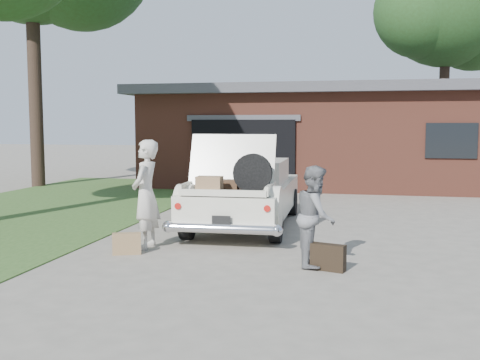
# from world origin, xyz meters

# --- Properties ---
(ground) EXTENTS (90.00, 90.00, 0.00)m
(ground) POSITION_xyz_m (0.00, 0.00, 0.00)
(ground) COLOR gray
(ground) RESTS_ON ground
(grass_strip) EXTENTS (6.00, 16.00, 0.02)m
(grass_strip) POSITION_xyz_m (-5.50, 3.00, 0.01)
(grass_strip) COLOR #2D4C1E
(grass_strip) RESTS_ON ground
(house) EXTENTS (12.80, 7.80, 3.30)m
(house) POSITION_xyz_m (0.98, 11.47, 1.67)
(house) COLOR brown
(house) RESTS_ON ground
(tree_right) EXTENTS (6.63, 5.77, 10.36)m
(tree_right) POSITION_xyz_m (5.67, 17.88, 7.15)
(tree_right) COLOR #38281E
(tree_right) RESTS_ON ground
(sedan) EXTENTS (1.95, 4.70, 1.87)m
(sedan) POSITION_xyz_m (-0.24, 2.25, 0.69)
(sedan) COLOR silver
(sedan) RESTS_ON ground
(woman_left) EXTENTS (0.45, 0.67, 1.80)m
(woman_left) POSITION_xyz_m (-1.44, -0.10, 0.90)
(woman_left) COLOR beige
(woman_left) RESTS_ON ground
(woman_right) EXTENTS (0.59, 0.74, 1.46)m
(woman_right) POSITION_xyz_m (1.39, -0.69, 0.73)
(woman_right) COLOR slate
(woman_right) RESTS_ON ground
(suitcase_left) EXTENTS (0.46, 0.30, 0.34)m
(suitcase_left) POSITION_xyz_m (-1.57, -0.59, 0.17)
(suitcase_left) COLOR #9C794F
(suitcase_left) RESTS_ON ground
(suitcase_right) EXTENTS (0.51, 0.29, 0.38)m
(suitcase_right) POSITION_xyz_m (1.59, -0.93, 0.19)
(suitcase_right) COLOR black
(suitcase_right) RESTS_ON ground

